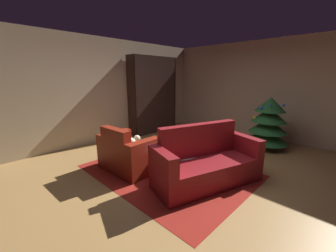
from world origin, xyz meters
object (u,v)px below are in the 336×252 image
(armchair_red, at_px, (128,154))
(bookshelf_unit, at_px, (156,96))
(decorated_tree, at_px, (268,123))
(couch_red, at_px, (206,164))
(bottle_on_table, at_px, (188,145))
(book_stack_on_table, at_px, (179,150))
(coffee_table, at_px, (177,154))

(armchair_red, bearing_deg, bookshelf_unit, 126.82)
(decorated_tree, bearing_deg, couch_red, -92.38)
(couch_red, relative_size, bottle_on_table, 6.82)
(book_stack_on_table, xyz_separation_m, bottle_on_table, (0.06, 0.17, 0.07))
(coffee_table, xyz_separation_m, book_stack_on_table, (0.02, 0.02, 0.08))
(armchair_red, xyz_separation_m, couch_red, (1.32, 0.62, 0.01))
(bookshelf_unit, relative_size, book_stack_on_table, 10.60)
(armchair_red, distance_m, decorated_tree, 3.41)
(bottle_on_table, bearing_deg, coffee_table, -112.44)
(decorated_tree, bearing_deg, bottle_on_table, -103.37)
(coffee_table, distance_m, decorated_tree, 2.65)
(armchair_red, xyz_separation_m, book_stack_on_table, (0.80, 0.54, 0.14))
(couch_red, relative_size, decorated_tree, 1.54)
(bookshelf_unit, height_order, decorated_tree, bookshelf_unit)
(decorated_tree, bearing_deg, book_stack_on_table, -103.81)
(bookshelf_unit, bearing_deg, bottle_on_table, -31.99)
(armchair_red, height_order, decorated_tree, decorated_tree)
(coffee_table, relative_size, book_stack_on_table, 3.42)
(coffee_table, height_order, decorated_tree, decorated_tree)
(book_stack_on_table, bearing_deg, decorated_tree, 76.19)
(book_stack_on_table, bearing_deg, couch_red, 8.45)
(armchair_red, relative_size, decorated_tree, 0.88)
(armchair_red, xyz_separation_m, bottle_on_table, (0.86, 0.71, 0.21))
(couch_red, bearing_deg, bottle_on_table, 168.76)
(bookshelf_unit, relative_size, couch_red, 1.20)
(armchair_red, height_order, book_stack_on_table, armchair_red)
(bottle_on_table, bearing_deg, couch_red, -11.24)
(bookshelf_unit, relative_size, armchair_red, 2.11)
(armchair_red, bearing_deg, book_stack_on_table, 33.92)
(book_stack_on_table, bearing_deg, bookshelf_unit, 144.80)
(bookshelf_unit, height_order, bottle_on_table, bookshelf_unit)
(coffee_table, height_order, book_stack_on_table, book_stack_on_table)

